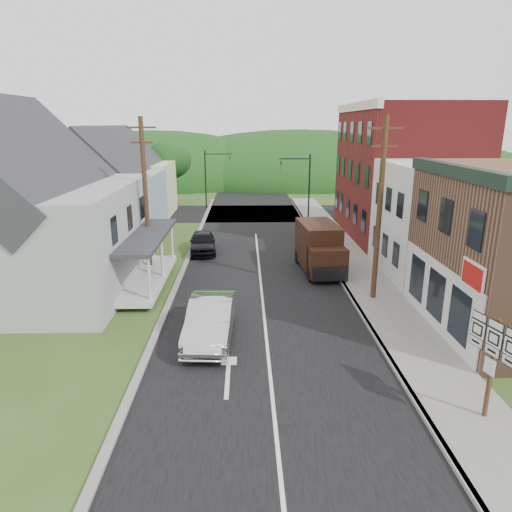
{
  "coord_description": "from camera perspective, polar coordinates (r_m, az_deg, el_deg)",
  "views": [
    {
      "loc": [
        -0.85,
        -17.96,
        8.57
      ],
      "look_at": [
        -0.32,
        4.03,
        2.2
      ],
      "focal_mm": 32.0,
      "sensor_mm": 36.0,
      "label": 1
    }
  ],
  "objects": [
    {
      "name": "dark_sedan",
      "position": [
        31.71,
        -6.68,
        1.72
      ],
      "size": [
        2.1,
        4.41,
        1.46
      ],
      "primitive_type": "imported",
      "rotation": [
        0.0,
        0.0,
        0.09
      ],
      "color": "black",
      "rests_on": "ground"
    },
    {
      "name": "curb_right",
      "position": [
        27.84,
        9.87,
        -1.86
      ],
      "size": [
        0.2,
        55.0,
        0.15
      ],
      "primitive_type": "cube",
      "color": "slate",
      "rests_on": "ground"
    },
    {
      "name": "utility_pole_right",
      "position": [
        22.75,
        15.18,
        5.68
      ],
      "size": [
        1.6,
        0.26,
        9.0
      ],
      "color": "#472D19",
      "rests_on": "ground"
    },
    {
      "name": "forested_ridge",
      "position": [
        73.47,
        -0.72,
        9.45
      ],
      "size": [
        90.0,
        30.0,
        16.0
      ],
      "primitive_type": "ellipsoid",
      "color": "#153510",
      "rests_on": "ground"
    },
    {
      "name": "route_sign_cluster",
      "position": [
        15.06,
        27.47,
        -10.89
      ],
      "size": [
        0.54,
        1.75,
        3.15
      ],
      "rotation": [
        0.0,
        0.0,
        0.27
      ],
      "color": "#472D19",
      "rests_on": "sidewalk_right"
    },
    {
      "name": "tree_left_c",
      "position": [
        42.16,
        -27.41,
        10.81
      ],
      "size": [
        5.8,
        5.8,
        8.41
      ],
      "color": "#382616",
      "rests_on": "ground"
    },
    {
      "name": "road",
      "position": [
        29.26,
        0.34,
        -0.88
      ],
      "size": [
        9.0,
        90.0,
        0.02
      ],
      "primitive_type": "cube",
      "color": "black",
      "rests_on": "ground"
    },
    {
      "name": "silver_sedan",
      "position": [
        19.0,
        -5.67,
        -7.95
      ],
      "size": [
        2.02,
        5.17,
        1.68
      ],
      "primitive_type": "imported",
      "rotation": [
        0.0,
        0.0,
        -0.05
      ],
      "color": "#B7B7BC",
      "rests_on": "ground"
    },
    {
      "name": "house_gray",
      "position": [
        26.78,
        -26.08,
        5.19
      ],
      "size": [
        10.2,
        12.24,
        8.35
      ],
      "color": "#A5A7AA",
      "rests_on": "ground"
    },
    {
      "name": "curb_left",
      "position": [
        27.58,
        -9.24,
        -2.04
      ],
      "size": [
        0.3,
        55.0,
        0.12
      ],
      "primitive_type": "cube",
      "color": "slate",
      "rests_on": "ground"
    },
    {
      "name": "warning_sign",
      "position": [
        24.99,
        14.79,
        -0.23
      ],
      "size": [
        0.15,
        0.69,
        2.51
      ],
      "rotation": [
        0.0,
        0.0,
        0.14
      ],
      "color": "black",
      "rests_on": "sidewalk_right"
    },
    {
      "name": "tree_left_d",
      "position": [
        50.75,
        -10.85,
        11.71
      ],
      "size": [
        4.8,
        4.8,
        6.94
      ],
      "color": "#382616",
      "rests_on": "ground"
    },
    {
      "name": "traffic_signal_right",
      "position": [
        42.05,
        5.74,
        9.5
      ],
      "size": [
        2.87,
        0.2,
        6.0
      ],
      "color": "black",
      "rests_on": "ground"
    },
    {
      "name": "traffic_signal_left",
      "position": [
        48.82,
        -5.52,
        10.42
      ],
      "size": [
        2.87,
        0.2,
        6.0
      ],
      "color": "black",
      "rests_on": "ground"
    },
    {
      "name": "house_blue",
      "position": [
        36.73,
        -17.58,
        7.78
      ],
      "size": [
        7.14,
        8.16,
        7.28
      ],
      "color": "#8299B1",
      "rests_on": "ground"
    },
    {
      "name": "storefront_red",
      "position": [
        37.18,
        17.97,
        9.87
      ],
      "size": [
        8.0,
        12.0,
        10.0
      ],
      "primitive_type": "cube",
      "color": "maroon",
      "rests_on": "ground"
    },
    {
      "name": "delivery_van",
      "position": [
        27.5,
        7.95,
        0.98
      ],
      "size": [
        2.49,
        5.27,
        2.86
      ],
      "rotation": [
        0.0,
        0.0,
        0.08
      ],
      "color": "black",
      "rests_on": "ground"
    },
    {
      "name": "house_cream",
      "position": [
        45.49,
        -15.12,
        9.45
      ],
      "size": [
        7.14,
        8.16,
        7.28
      ],
      "color": "beige",
      "rests_on": "ground"
    },
    {
      "name": "sidewalk_right",
      "position": [
        28.14,
        12.57,
        -1.82
      ],
      "size": [
        2.8,
        55.0,
        0.15
      ],
      "primitive_type": "cube",
      "color": "slate",
      "rests_on": "ground"
    },
    {
      "name": "ground",
      "position": [
        19.92,
        1.21,
        -9.34
      ],
      "size": [
        120.0,
        120.0,
        0.0
      ],
      "primitive_type": "plane",
      "color": "#2D4719",
      "rests_on": "ground"
    },
    {
      "name": "storefront_white",
      "position": [
        28.71,
        23.75,
        4.1
      ],
      "size": [
        8.0,
        7.0,
        6.5
      ],
      "primitive_type": "cube",
      "color": "silver",
      "rests_on": "ground"
    },
    {
      "name": "utility_pole_left",
      "position": [
        26.85,
        -13.63,
        7.32
      ],
      "size": [
        1.6,
        0.26,
        9.0
      ],
      "color": "#472D19",
      "rests_on": "ground"
    },
    {
      "name": "cross_road",
      "position": [
        45.78,
        -0.3,
        5.36
      ],
      "size": [
        60.0,
        9.0,
        0.02
      ],
      "primitive_type": "cube",
      "color": "black",
      "rests_on": "ground"
    }
  ]
}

